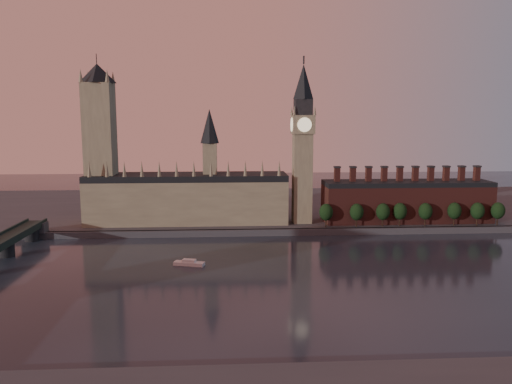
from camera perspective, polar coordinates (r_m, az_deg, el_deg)
ground at (r=225.98m, az=6.83°, el=-10.22°), size 900.00×900.00×0.00m
north_bank at (r=396.89m, az=2.35°, el=-1.75°), size 900.00×182.00×4.00m
palace_of_westminster at (r=330.52m, az=-7.73°, el=-0.42°), size 130.00×30.30×74.00m
victoria_tower at (r=336.00m, az=-17.40°, el=5.84°), size 24.00×24.00×108.00m
big_ben at (r=324.73m, az=5.35°, el=5.71°), size 15.00×15.00×107.00m
chimney_block at (r=346.19m, az=16.80°, el=-0.95°), size 110.00×25.00×37.00m
embankment_tree_0 at (r=317.05m, az=8.01°, el=-2.30°), size 8.60×8.60×14.88m
embankment_tree_1 at (r=320.75m, az=11.43°, el=-2.26°), size 8.60×8.60×14.88m
embankment_tree_2 at (r=325.52m, az=14.30°, el=-2.20°), size 8.60×8.60×14.88m
embankment_tree_3 at (r=330.07m, az=16.13°, el=-2.13°), size 8.60×8.60×14.88m
embankment_tree_4 at (r=334.87m, az=18.80°, el=-2.10°), size 8.60×8.60×14.88m
embankment_tree_5 at (r=342.95m, az=21.73°, el=-2.01°), size 8.60×8.60×14.88m
embankment_tree_6 at (r=348.46m, az=23.99°, el=-1.98°), size 8.60×8.60×14.88m
embankment_tree_7 at (r=354.80m, az=25.92°, el=-1.93°), size 8.60×8.60×14.88m
river_boat at (r=251.05m, az=-7.65°, el=-8.04°), size 15.75×8.20×3.03m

